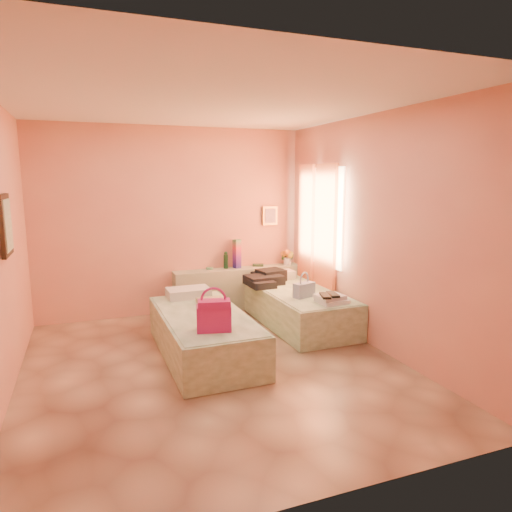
{
  "coord_description": "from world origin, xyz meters",
  "views": [
    {
      "loc": [
        -1.25,
        -4.57,
        2.05
      ],
      "look_at": [
        0.8,
        0.85,
        1.06
      ],
      "focal_mm": 32.0,
      "sensor_mm": 36.0,
      "label": 1
    }
  ],
  "objects_px": {
    "flower_vase": "(287,256)",
    "green_book": "(258,265)",
    "water_bottle": "(226,261)",
    "magenta_handbag": "(214,315)",
    "headboard_ledge": "(239,288)",
    "bed_left": "(204,334)",
    "towel_stack": "(332,299)",
    "blue_handbag": "(304,290)",
    "bed_right": "(298,307)"
  },
  "relations": [
    {
      "from": "magenta_handbag",
      "to": "blue_handbag",
      "type": "bearing_deg",
      "value": 43.3
    },
    {
      "from": "magenta_handbag",
      "to": "towel_stack",
      "type": "bearing_deg",
      "value": 29.03
    },
    {
      "from": "bed_right",
      "to": "flower_vase",
      "type": "relative_size",
      "value": 6.84
    },
    {
      "from": "bed_right",
      "to": "green_book",
      "type": "distance_m",
      "value": 1.2
    },
    {
      "from": "water_bottle",
      "to": "blue_handbag",
      "type": "bearing_deg",
      "value": -67.26
    },
    {
      "from": "water_bottle",
      "to": "magenta_handbag",
      "type": "height_order",
      "value": "water_bottle"
    },
    {
      "from": "headboard_ledge",
      "to": "magenta_handbag",
      "type": "bearing_deg",
      "value": -114.29
    },
    {
      "from": "bed_left",
      "to": "headboard_ledge",
      "type": "bearing_deg",
      "value": 58.77
    },
    {
      "from": "bed_left",
      "to": "bed_right",
      "type": "relative_size",
      "value": 1.0
    },
    {
      "from": "green_book",
      "to": "flower_vase",
      "type": "relative_size",
      "value": 0.6
    },
    {
      "from": "water_bottle",
      "to": "towel_stack",
      "type": "height_order",
      "value": "water_bottle"
    },
    {
      "from": "flower_vase",
      "to": "green_book",
      "type": "bearing_deg",
      "value": 172.49
    },
    {
      "from": "magenta_handbag",
      "to": "green_book",
      "type": "bearing_deg",
      "value": 72.05
    },
    {
      "from": "bed_right",
      "to": "water_bottle",
      "type": "height_order",
      "value": "water_bottle"
    },
    {
      "from": "headboard_ledge",
      "to": "blue_handbag",
      "type": "height_order",
      "value": "blue_handbag"
    },
    {
      "from": "green_book",
      "to": "blue_handbag",
      "type": "relative_size",
      "value": 0.59
    },
    {
      "from": "water_bottle",
      "to": "green_book",
      "type": "relative_size",
      "value": 1.44
    },
    {
      "from": "bed_right",
      "to": "towel_stack",
      "type": "xyz_separation_m",
      "value": [
        0.11,
        -0.76,
        0.3
      ]
    },
    {
      "from": "bed_right",
      "to": "water_bottle",
      "type": "xyz_separation_m",
      "value": [
        -0.72,
        1.1,
        0.52
      ]
    },
    {
      "from": "bed_left",
      "to": "flower_vase",
      "type": "relative_size",
      "value": 6.84
    },
    {
      "from": "headboard_ledge",
      "to": "flower_vase",
      "type": "height_order",
      "value": "flower_vase"
    },
    {
      "from": "bed_right",
      "to": "flower_vase",
      "type": "xyz_separation_m",
      "value": [
        0.32,
        1.05,
        0.55
      ]
    },
    {
      "from": "water_bottle",
      "to": "towel_stack",
      "type": "xyz_separation_m",
      "value": [
        0.82,
        -1.87,
        -0.22
      ]
    },
    {
      "from": "bed_left",
      "to": "water_bottle",
      "type": "bearing_deg",
      "value": 64.51
    },
    {
      "from": "flower_vase",
      "to": "towel_stack",
      "type": "height_order",
      "value": "flower_vase"
    },
    {
      "from": "bed_left",
      "to": "flower_vase",
      "type": "height_order",
      "value": "flower_vase"
    },
    {
      "from": "headboard_ledge",
      "to": "bed_right",
      "type": "relative_size",
      "value": 1.02
    },
    {
      "from": "bed_left",
      "to": "magenta_handbag",
      "type": "xyz_separation_m",
      "value": [
        -0.04,
        -0.61,
        0.41
      ]
    },
    {
      "from": "green_book",
      "to": "flower_vase",
      "type": "bearing_deg",
      "value": 13.55
    },
    {
      "from": "green_book",
      "to": "blue_handbag",
      "type": "xyz_separation_m",
      "value": [
        0.08,
        -1.49,
        -0.07
      ]
    },
    {
      "from": "headboard_ledge",
      "to": "bed_left",
      "type": "relative_size",
      "value": 1.02
    },
    {
      "from": "bed_right",
      "to": "magenta_handbag",
      "type": "height_order",
      "value": "magenta_handbag"
    },
    {
      "from": "green_book",
      "to": "flower_vase",
      "type": "height_order",
      "value": "flower_vase"
    },
    {
      "from": "water_bottle",
      "to": "flower_vase",
      "type": "height_order",
      "value": "flower_vase"
    },
    {
      "from": "flower_vase",
      "to": "magenta_handbag",
      "type": "xyz_separation_m",
      "value": [
        -1.88,
        -2.31,
        -0.13
      ]
    },
    {
      "from": "towel_stack",
      "to": "flower_vase",
      "type": "bearing_deg",
      "value": 83.41
    },
    {
      "from": "water_bottle",
      "to": "flower_vase",
      "type": "bearing_deg",
      "value": -3.01
    },
    {
      "from": "bed_left",
      "to": "flower_vase",
      "type": "bearing_deg",
      "value": 41.95
    },
    {
      "from": "bed_left",
      "to": "blue_handbag",
      "type": "relative_size",
      "value": 6.75
    },
    {
      "from": "headboard_ledge",
      "to": "water_bottle",
      "type": "distance_m",
      "value": 0.49
    },
    {
      "from": "green_book",
      "to": "flower_vase",
      "type": "xyz_separation_m",
      "value": [
        0.49,
        -0.06,
        0.13
      ]
    },
    {
      "from": "blue_handbag",
      "to": "water_bottle",
      "type": "bearing_deg",
      "value": 94.48
    },
    {
      "from": "headboard_ledge",
      "to": "water_bottle",
      "type": "relative_size",
      "value": 8.2
    },
    {
      "from": "headboard_ledge",
      "to": "green_book",
      "type": "xyz_separation_m",
      "value": [
        0.35,
        0.06,
        0.34
      ]
    },
    {
      "from": "bed_left",
      "to": "water_bottle",
      "type": "relative_size",
      "value": 8.0
    },
    {
      "from": "bed_left",
      "to": "green_book",
      "type": "relative_size",
      "value": 11.5
    },
    {
      "from": "headboard_ledge",
      "to": "towel_stack",
      "type": "xyz_separation_m",
      "value": [
        0.63,
        -1.81,
        0.23
      ]
    },
    {
      "from": "headboard_ledge",
      "to": "green_book",
      "type": "relative_size",
      "value": 11.78
    },
    {
      "from": "headboard_ledge",
      "to": "towel_stack",
      "type": "relative_size",
      "value": 5.86
    },
    {
      "from": "magenta_handbag",
      "to": "blue_handbag",
      "type": "height_order",
      "value": "magenta_handbag"
    }
  ]
}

